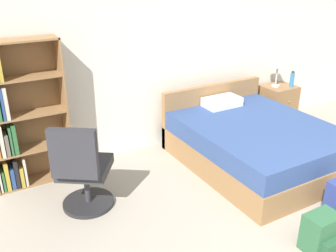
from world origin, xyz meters
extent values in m
cube|color=silver|center=(0.00, 3.23, 1.30)|extent=(9.00, 0.06, 2.60)
cube|color=olive|center=(-1.43, 3.03, 0.81)|extent=(0.02, 0.27, 1.63)
cube|color=brown|center=(-1.84, 3.16, 0.81)|extent=(0.85, 0.01, 1.63)
cube|color=olive|center=(-1.84, 3.03, 0.01)|extent=(0.81, 0.26, 0.02)
cube|color=beige|center=(-2.23, 2.99, 0.15)|extent=(0.02, 0.17, 0.25)
cube|color=#2D6638|center=(-2.19, 3.00, 0.13)|extent=(0.02, 0.20, 0.23)
cube|color=gold|center=(-2.15, 2.98, 0.18)|extent=(0.04, 0.15, 0.32)
cube|color=navy|center=(-2.10, 3.00, 0.14)|extent=(0.04, 0.19, 0.25)
cube|color=black|center=(-2.05, 3.01, 0.18)|extent=(0.04, 0.21, 0.32)
cube|color=gold|center=(-2.00, 2.98, 0.14)|extent=(0.04, 0.16, 0.23)
cube|color=beige|center=(-1.96, 2.99, 0.18)|extent=(0.02, 0.18, 0.33)
cube|color=olive|center=(-1.84, 3.03, 0.42)|extent=(0.81, 0.26, 0.02)
cube|color=beige|center=(-2.14, 2.99, 0.61)|extent=(0.04, 0.17, 0.36)
cube|color=#665B51|center=(-2.09, 2.98, 0.55)|extent=(0.04, 0.16, 0.24)
cube|color=#2D6638|center=(-2.05, 3.00, 0.58)|extent=(0.02, 0.20, 0.31)
cube|color=#2D6638|center=(-2.01, 3.01, 0.60)|extent=(0.04, 0.22, 0.34)
cube|color=olive|center=(-1.84, 3.03, 0.82)|extent=(0.81, 0.26, 0.02)
cube|color=navy|center=(-2.07, 3.01, 1.01)|extent=(0.03, 0.22, 0.34)
cube|color=beige|center=(-2.03, 3.00, 1.01)|extent=(0.04, 0.19, 0.34)
cube|color=olive|center=(-1.84, 3.03, 1.23)|extent=(0.81, 0.26, 0.02)
cube|color=olive|center=(-1.84, 3.03, 1.62)|extent=(0.85, 0.27, 0.02)
cube|color=olive|center=(0.64, 2.07, 0.15)|extent=(1.60, 1.96, 0.30)
cube|color=#334C84|center=(0.64, 2.07, 0.42)|extent=(1.57, 1.92, 0.24)
cube|color=olive|center=(0.64, 3.02, 0.40)|extent=(1.60, 0.08, 0.79)
cube|color=white|center=(0.64, 2.81, 0.60)|extent=(0.50, 0.30, 0.12)
cylinder|color=#232326|center=(-1.47, 2.27, 0.02)|extent=(0.53, 0.53, 0.04)
cylinder|color=#333338|center=(-1.47, 2.27, 0.22)|extent=(0.06, 0.06, 0.35)
cube|color=#2D2D33|center=(-1.47, 2.27, 0.44)|extent=(0.67, 0.67, 0.10)
cube|color=#2D2D33|center=(-1.63, 2.04, 0.74)|extent=(0.41, 0.32, 0.49)
cube|color=olive|center=(1.83, 2.93, 0.31)|extent=(0.49, 0.42, 0.61)
sphere|color=tan|center=(1.83, 2.71, 0.43)|extent=(0.02, 0.02, 0.02)
cylinder|color=#B2B2B7|center=(1.76, 2.95, 0.62)|extent=(0.13, 0.13, 0.02)
cylinder|color=#B2B2B7|center=(1.76, 2.95, 0.78)|extent=(0.02, 0.02, 0.29)
cone|color=silver|center=(1.76, 2.95, 1.01)|extent=(0.25, 0.25, 0.17)
cylinder|color=teal|center=(1.97, 2.82, 0.72)|extent=(0.06, 0.06, 0.22)
cylinder|color=#2D2D33|center=(1.97, 2.82, 0.84)|extent=(0.04, 0.04, 0.02)
cube|color=#2D603D|center=(0.08, 0.62, 0.18)|extent=(0.30, 0.21, 0.35)
cube|color=#275234|center=(0.08, 0.48, 0.10)|extent=(0.23, 0.07, 0.16)
camera|label=1|loc=(-2.37, -0.99, 2.30)|focal=40.00mm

